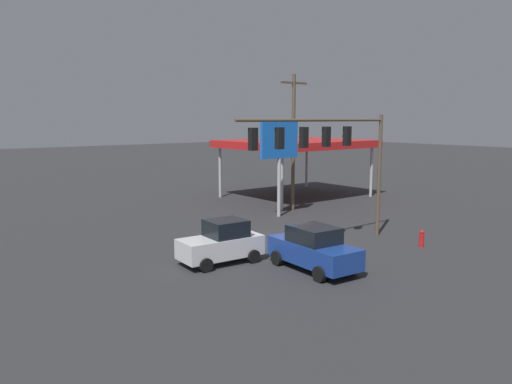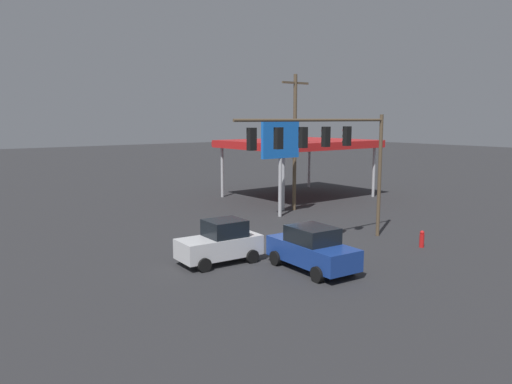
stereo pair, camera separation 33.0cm
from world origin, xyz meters
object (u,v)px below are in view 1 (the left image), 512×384
Objects in this scene: price_sign at (279,145)px; sedan_far at (314,248)px; hatchback_crossing at (222,242)px; fire_hydrant at (422,238)px; traffic_signal_assembly at (326,145)px; utility_pole at (293,139)px.

sedan_far is at bearing 55.91° from price_sign.
hatchback_crossing reaches higher than fire_hydrant.
price_sign is 12.66m from sedan_far.
sedan_far is at bearing 130.62° from hatchback_crossing.
price_sign is 1.41× the size of sedan_far.
traffic_signal_assembly is 1.04× the size of utility_pole.
utility_pole is 2.69m from price_sign.
hatchback_crossing is 10.50m from fire_hydrant.
fire_hydrant is at bearing 88.75° from sedan_far.
utility_pole is at bearing -142.04° from hatchback_crossing.
hatchback_crossing is at bearing -22.99° from fire_hydrant.
sedan_far is (3.14, 2.35, -4.30)m from traffic_signal_assembly.
traffic_signal_assembly reaches higher than sedan_far.
hatchback_crossing is (5.64, -1.04, -4.31)m from traffic_signal_assembly.
utility_pole is 12.93m from fire_hydrant.
utility_pole is 10.94× the size of fire_hydrant.
price_sign is 7.23× the size of fire_hydrant.
traffic_signal_assembly is 11.39× the size of fire_hydrant.
hatchback_crossing reaches higher than sedan_far.
traffic_signal_assembly reaches higher than price_sign.
fire_hydrant is (-7.15, 0.71, -0.51)m from sedan_far.
price_sign reaches higher than sedan_far.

